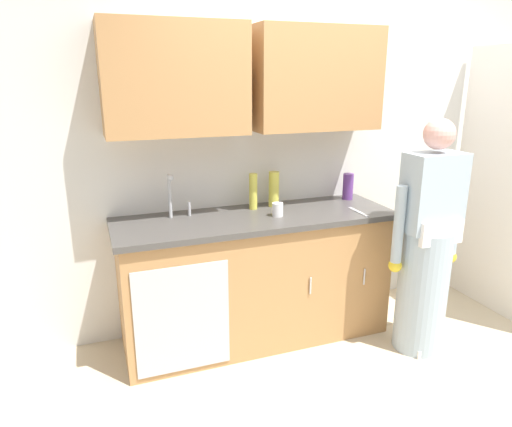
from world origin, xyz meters
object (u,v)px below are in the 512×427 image
at_px(bottle_water_tall, 274,189).
at_px(cup_by_sink, 278,210).
at_px(person_at_sink, 426,256).
at_px(bottle_dish_liquid, 348,186).
at_px(bottle_soap, 253,191).
at_px(sink, 181,225).
at_px(knife_on_counter, 358,212).

relative_size(bottle_water_tall, cup_by_sink, 2.78).
relative_size(person_at_sink, bottle_dish_liquid, 7.97).
xyz_separation_m(person_at_sink, bottle_water_tall, (-0.83, 0.72, 0.38)).
relative_size(bottle_dish_liquid, cup_by_sink, 2.17).
height_order(bottle_soap, bottle_dish_liquid, bottle_soap).
distance_m(bottle_soap, bottle_water_tall, 0.17).
relative_size(person_at_sink, bottle_soap, 6.19).
bearing_deg(sink, knife_on_counter, -8.67).
bearing_deg(sink, bottle_dish_liquid, 6.81).
bearing_deg(knife_on_counter, bottle_soap, -116.54).
height_order(person_at_sink, knife_on_counter, person_at_sink).
height_order(bottle_soap, bottle_water_tall, bottle_soap).
relative_size(sink, person_at_sink, 0.31).
relative_size(person_at_sink, knife_on_counter, 6.75).
bearing_deg(bottle_dish_liquid, bottle_water_tall, 179.04).
xyz_separation_m(bottle_water_tall, cup_by_sink, (-0.07, -0.25, -0.08)).
relative_size(sink, knife_on_counter, 2.08).
xyz_separation_m(sink, knife_on_counter, (1.24, -0.19, 0.02)).
distance_m(sink, bottle_soap, 0.60).
distance_m(person_at_sink, knife_on_counter, 0.54).
height_order(person_at_sink, cup_by_sink, person_at_sink).
relative_size(sink, bottle_dish_liquid, 2.46).
distance_m(bottle_soap, knife_on_counter, 0.76).
bearing_deg(bottle_water_tall, knife_on_counter, -35.61).
xyz_separation_m(person_at_sink, cup_by_sink, (-0.90, 0.47, 0.29)).
bearing_deg(knife_on_counter, bottle_dish_liquid, 161.52).
relative_size(sink, cup_by_sink, 5.35).
distance_m(sink, knife_on_counter, 1.25).
relative_size(sink, bottle_soap, 1.91).
distance_m(sink, person_at_sink, 1.67).
height_order(sink, bottle_soap, sink).
bearing_deg(cup_by_sink, knife_on_counter, -10.96).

